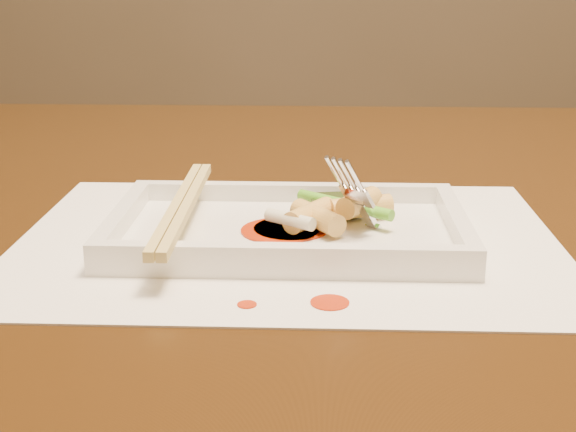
{
  "coord_description": "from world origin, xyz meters",
  "views": [
    {
      "loc": [
        -0.07,
        -0.68,
        0.95
      ],
      "look_at": [
        -0.09,
        -0.12,
        0.77
      ],
      "focal_mm": 50.0,
      "sensor_mm": 36.0,
      "label": 1
    }
  ],
  "objects_px": {
    "plate_base": "(288,234)",
    "chopstick_a": "(177,205)",
    "table": "(396,302)",
    "placemat": "(288,240)",
    "fork": "(385,126)"
  },
  "relations": [
    {
      "from": "table",
      "to": "chopstick_a",
      "type": "bearing_deg",
      "value": -146.16
    },
    {
      "from": "table",
      "to": "fork",
      "type": "bearing_deg",
      "value": -103.74
    },
    {
      "from": "plate_base",
      "to": "placemat",
      "type": "bearing_deg",
      "value": -90.0
    },
    {
      "from": "table",
      "to": "plate_base",
      "type": "distance_m",
      "value": 0.19
    },
    {
      "from": "chopstick_a",
      "to": "placemat",
      "type": "bearing_deg",
      "value": -0.0
    },
    {
      "from": "fork",
      "to": "plate_base",
      "type": "bearing_deg",
      "value": -165.58
    },
    {
      "from": "table",
      "to": "fork",
      "type": "height_order",
      "value": "fork"
    },
    {
      "from": "table",
      "to": "chopstick_a",
      "type": "xyz_separation_m",
      "value": [
        -0.18,
        -0.12,
        0.13
      ]
    },
    {
      "from": "table",
      "to": "placemat",
      "type": "relative_size",
      "value": 3.5
    },
    {
      "from": "table",
      "to": "placemat",
      "type": "bearing_deg",
      "value": -128.62
    },
    {
      "from": "placemat",
      "to": "plate_base",
      "type": "xyz_separation_m",
      "value": [
        0.0,
        0.0,
        0.0
      ]
    },
    {
      "from": "table",
      "to": "placemat",
      "type": "xyz_separation_m",
      "value": [
        -0.09,
        -0.12,
        0.1
      ]
    },
    {
      "from": "table",
      "to": "chopstick_a",
      "type": "height_order",
      "value": "chopstick_a"
    },
    {
      "from": "plate_base",
      "to": "chopstick_a",
      "type": "relative_size",
      "value": 1.19
    },
    {
      "from": "plate_base",
      "to": "chopstick_a",
      "type": "height_order",
      "value": "chopstick_a"
    }
  ]
}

